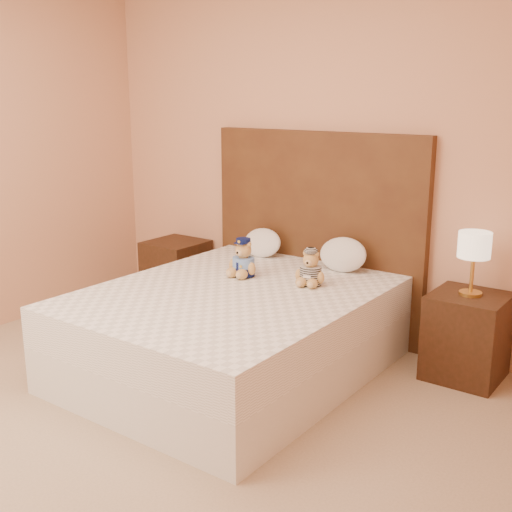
{
  "coord_description": "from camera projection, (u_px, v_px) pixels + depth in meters",
  "views": [
    {
      "loc": [
        2.42,
        -1.86,
        1.77
      ],
      "look_at": [
        -0.0,
        1.45,
        0.72
      ],
      "focal_mm": 45.0,
      "sensor_mm": 36.0,
      "label": 1
    }
  ],
  "objects": [
    {
      "name": "nightstand_right",
      "position": [
        467.0,
        336.0,
        4.05
      ],
      "size": [
        0.45,
        0.45,
        0.55
      ],
      "primitive_type": "cube",
      "color": "#3C1F13",
      "rests_on": "ground"
    },
    {
      "name": "teddy_prisoner",
      "position": [
        311.0,
        268.0,
        4.16
      ],
      "size": [
        0.24,
        0.24,
        0.23
      ],
      "primitive_type": null,
      "rotation": [
        0.0,
        0.0,
        0.19
      ],
      "color": "#B88847",
      "rests_on": "bed"
    },
    {
      "name": "headboard",
      "position": [
        316.0,
        232.0,
        4.82
      ],
      "size": [
        1.75,
        0.08,
        1.5
      ],
      "primitive_type": "cube",
      "color": "#523218",
      "rests_on": "ground"
    },
    {
      "name": "pillow_left",
      "position": [
        262.0,
        241.0,
        4.91
      ],
      "size": [
        0.33,
        0.21,
        0.23
      ],
      "primitive_type": "ellipsoid",
      "color": "white",
      "rests_on": "bed"
    },
    {
      "name": "teddy_police",
      "position": [
        243.0,
        258.0,
        4.36
      ],
      "size": [
        0.23,
        0.22,
        0.26
      ],
      "primitive_type": null,
      "rotation": [
        0.0,
        0.0,
        0.0
      ],
      "color": "#B88847",
      "rests_on": "bed"
    },
    {
      "name": "ground",
      "position": [
        89.0,
        450.0,
        3.27
      ],
      "size": [
        4.0,
        4.5,
        0.0
      ],
      "primitive_type": "cube",
      "color": "tan",
      "rests_on": "ground"
    },
    {
      "name": "lamp",
      "position": [
        474.0,
        248.0,
        3.91
      ],
      "size": [
        0.2,
        0.2,
        0.4
      ],
      "color": "gold",
      "rests_on": "nightstand_right"
    },
    {
      "name": "pillow_right",
      "position": [
        343.0,
        253.0,
        4.5
      ],
      "size": [
        0.36,
        0.23,
        0.25
      ],
      "primitive_type": "ellipsoid",
      "color": "white",
      "rests_on": "bed"
    },
    {
      "name": "room_walls",
      "position": [
        138.0,
        85.0,
        3.19
      ],
      "size": [
        4.04,
        4.52,
        2.72
      ],
      "color": "tan",
      "rests_on": "ground"
    },
    {
      "name": "bed",
      "position": [
        233.0,
        331.0,
        4.14
      ],
      "size": [
        1.6,
        2.0,
        0.55
      ],
      "color": "white",
      "rests_on": "ground"
    },
    {
      "name": "nightstand_left",
      "position": [
        176.0,
        273.0,
        5.49
      ],
      "size": [
        0.45,
        0.45,
        0.55
      ],
      "primitive_type": "cube",
      "color": "#3C1F13",
      "rests_on": "ground"
    }
  ]
}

